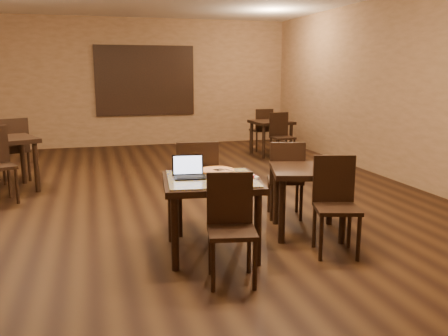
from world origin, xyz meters
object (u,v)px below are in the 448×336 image
object	(u,v)px
other_table_c_chair_far	(286,175)
chair_main_near	(231,221)
other_table_a_chair_far	(262,127)
other_table_b_chair_far	(13,146)
other_table_a	(271,127)
other_table_a_chair_near	(281,133)
chair_main_far	(197,182)
laptop	(189,172)
other_table_b	(4,147)
pizza_pan	(217,172)
other_table_c_chair_near	(335,199)
tiled_table	(211,188)
other_table_c	(308,179)

from	to	relation	value
other_table_c_chair_far	chair_main_near	bearing A→B (deg)	68.50
other_table_a_chair_far	other_table_b_chair_far	xyz separation A→B (m)	(-4.93, -1.78, 0.05)
other_table_a	other_table_a_chair_far	bearing A→B (deg)	85.08
other_table_a_chair_near	chair_main_far	bearing A→B (deg)	-127.91
other_table_a	other_table_b_chair_far	bearing A→B (deg)	-170.32
laptop	other_table_a	bearing A→B (deg)	67.45
chair_main_near	other_table_a_chair_far	bearing A→B (deg)	78.02
other_table_b	other_table_a_chair_far	bearing A→B (deg)	3.40
pizza_pan	other_table_c_chair_near	world-z (taller)	other_table_c_chair_near
other_table_a	other_table_c_chair_far	size ratio (longest dim) A/B	0.88
tiled_table	laptop	bearing A→B (deg)	160.65
chair_main_near	pizza_pan	size ratio (longest dim) A/B	2.51
tiled_table	other_table_b	bearing A→B (deg)	133.05
other_table_b	other_table_c	distance (m)	4.61
other_table_c_chair_far	other_table_c_chair_near	bearing A→B (deg)	108.60
chair_main_near	other_table_a	distance (m)	6.25
chair_main_far	other_table_c_chair_far	size ratio (longest dim) A/B	1.09
other_table_c	other_table_b	bearing A→B (deg)	156.20
laptop	other_table_c_chair_far	xyz separation A→B (m)	(1.34, 0.74, -0.28)
other_table_a_chair_near	tiled_table	bearing A→B (deg)	-124.09
tiled_table	laptop	distance (m)	0.27
chair_main_near	other_table_c_chair_near	size ratio (longest dim) A/B	0.97
other_table_a_chair_near	other_table_a_chair_far	xyz separation A→B (m)	(0.01, 1.11, 0.00)
chair_main_near	other_table_a_chair_far	size ratio (longest dim) A/B	0.97
laptop	other_table_a	size ratio (longest dim) A/B	0.39
other_table_a_chair_near	other_table_b_chair_far	xyz separation A→B (m)	(-4.92, -0.67, 0.05)
other_table_c_chair_near	other_table_a	bearing A→B (deg)	91.50
other_table_b_chair_far	other_table_c_chair_near	xyz separation A→B (m)	(3.52, -4.14, -0.05)
other_table_c_chair_near	other_table_c	bearing A→B (deg)	108.60
chair_main_far	laptop	size ratio (longest dim) A/B	3.17
other_table_b	other_table_c_chair_near	xyz separation A→B (m)	(3.55, -3.52, -0.13)
other_table_a_chair_near	other_table_b	bearing A→B (deg)	-169.75
tiled_table	laptop	size ratio (longest dim) A/B	3.12
other_table_b_chair_far	laptop	bearing A→B (deg)	97.22
tiled_table	chair_main_near	distance (m)	0.64
laptop	other_table_c_chair_far	world-z (taller)	laptop
other_table_b_chair_far	other_table_c_chair_near	world-z (taller)	other_table_b_chair_far
other_table_b_chair_far	other_table_c	bearing A→B (deg)	112.00
chair_main_near	laptop	bearing A→B (deg)	117.15
chair_main_near	other_table_c_chair_far	distance (m)	1.84
other_table_a_chair_near	other_table_b	xyz separation A→B (m)	(-4.95, -1.28, 0.13)
other_table_a_chair_near	other_table_a	bearing A→B (deg)	85.08
chair_main_near	chair_main_far	distance (m)	1.23
other_table_a	other_table_c_chair_far	xyz separation A→B (m)	(-1.45, -4.24, -0.07)
laptop	other_table_b	xyz separation A→B (m)	(-2.16, 3.14, -0.15)
laptop	other_table_a	distance (m)	5.71
other_table_c	other_table_a_chair_far	bearing A→B (deg)	91.18
other_table_c_chair_near	laptop	bearing A→B (deg)	-179.28
tiled_table	chair_main_far	size ratio (longest dim) A/B	0.98
laptop	other_table_a_chair_far	xyz separation A→B (m)	(2.80, 5.53, -0.28)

